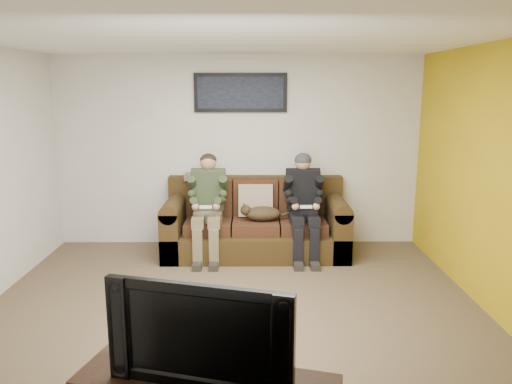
{
  "coord_description": "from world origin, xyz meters",
  "views": [
    {
      "loc": [
        0.19,
        -4.6,
        2.16
      ],
      "look_at": [
        0.23,
        1.2,
        0.95
      ],
      "focal_mm": 35.0,
      "sensor_mm": 36.0,
      "label": 1
    }
  ],
  "objects_px": {
    "person_left": "(208,200)",
    "framed_poster": "(241,93)",
    "person_right": "(304,199)",
    "television": "(205,329)",
    "sofa": "(256,225)",
    "cat": "(261,213)"
  },
  "relations": [
    {
      "from": "person_left",
      "to": "cat",
      "type": "bearing_deg",
      "value": 0.38
    },
    {
      "from": "television",
      "to": "person_right",
      "type": "bearing_deg",
      "value": 90.82
    },
    {
      "from": "cat",
      "to": "sofa",
      "type": "bearing_deg",
      "value": 110.02
    },
    {
      "from": "sofa",
      "to": "person_left",
      "type": "height_order",
      "value": "person_left"
    },
    {
      "from": "sofa",
      "to": "cat",
      "type": "xyz_separation_m",
      "value": [
        0.07,
        -0.2,
        0.21
      ]
    },
    {
      "from": "person_left",
      "to": "cat",
      "type": "relative_size",
      "value": 2.02
    },
    {
      "from": "person_right",
      "to": "television",
      "type": "bearing_deg",
      "value": -104.6
    },
    {
      "from": "sofa",
      "to": "person_right",
      "type": "distance_m",
      "value": 0.76
    },
    {
      "from": "framed_poster",
      "to": "sofa",
      "type": "bearing_deg",
      "value": -62.3
    },
    {
      "from": "framed_poster",
      "to": "television",
      "type": "distance_m",
      "value": 4.37
    },
    {
      "from": "cat",
      "to": "television",
      "type": "relative_size",
      "value": 0.6
    },
    {
      "from": "person_right",
      "to": "framed_poster",
      "type": "relative_size",
      "value": 1.07
    },
    {
      "from": "cat",
      "to": "framed_poster",
      "type": "height_order",
      "value": "framed_poster"
    },
    {
      "from": "cat",
      "to": "person_right",
      "type": "bearing_deg",
      "value": -0.44
    },
    {
      "from": "person_left",
      "to": "framed_poster",
      "type": "bearing_deg",
      "value": 54.48
    },
    {
      "from": "framed_poster",
      "to": "television",
      "type": "height_order",
      "value": "framed_poster"
    },
    {
      "from": "television",
      "to": "person_left",
      "type": "bearing_deg",
      "value": 110.14
    },
    {
      "from": "cat",
      "to": "framed_poster",
      "type": "bearing_deg",
      "value": 115.2
    },
    {
      "from": "person_left",
      "to": "cat",
      "type": "height_order",
      "value": "person_left"
    },
    {
      "from": "person_left",
      "to": "person_right",
      "type": "height_order",
      "value": "person_right"
    },
    {
      "from": "sofa",
      "to": "person_right",
      "type": "xyz_separation_m",
      "value": [
        0.61,
        -0.2,
        0.39
      ]
    },
    {
      "from": "person_right",
      "to": "television",
      "type": "xyz_separation_m",
      "value": [
        -0.93,
        -3.59,
        0.04
      ]
    }
  ]
}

